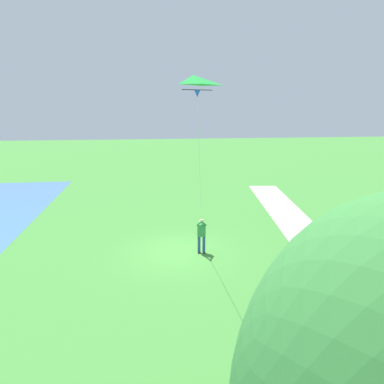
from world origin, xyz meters
The scene contains 4 objects.
ground_plane centered at (0.00, 0.00, 0.00)m, with size 120.00×120.00×0.00m, color #3D7F33.
walkway_path centered at (-6.89, 2.00, 0.01)m, with size 2.40×32.00×0.02m, color #ADA393.
person_kite_flyer centered at (-1.14, 0.24, 1.05)m, with size 0.52×0.62×1.83m.
flying_kite centered at (-0.19, 4.92, 7.59)m, with size 1.55×4.79×6.16m.
Camera 1 is at (1.28, 16.64, 7.13)m, focal length 33.75 mm.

